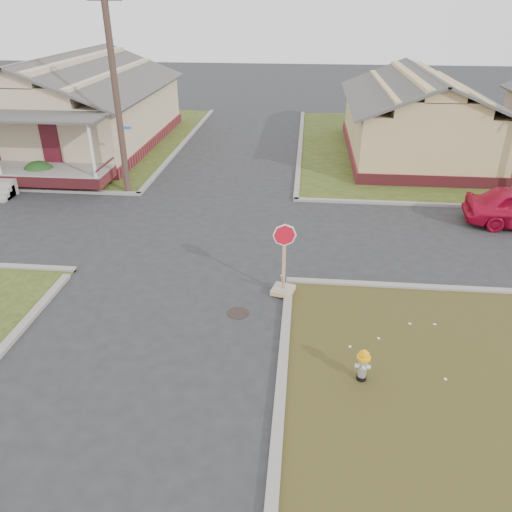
{
  "coord_description": "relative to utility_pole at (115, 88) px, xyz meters",
  "views": [
    {
      "loc": [
        3.9,
        -12.35,
        8.09
      ],
      "look_at": [
        2.57,
        1.0,
        1.1
      ],
      "focal_mm": 35.0,
      "sensor_mm": 36.0,
      "label": 1
    }
  ],
  "objects": [
    {
      "name": "side_house_yellow",
      "position": [
        14.2,
        7.6,
        -2.47
      ],
      "size": [
        7.6,
        11.6,
        4.7
      ],
      "color": "maroon",
      "rests_on": "ground"
    },
    {
      "name": "manhole",
      "position": [
        6.4,
        -9.4,
        -4.66
      ],
      "size": [
        0.64,
        0.64,
        0.01
      ],
      "primitive_type": "cylinder",
      "color": "black",
      "rests_on": "ground"
    },
    {
      "name": "curbs",
      "position": [
        4.2,
        -3.9,
        -4.66
      ],
      "size": [
        80.0,
        40.0,
        0.12
      ],
      "primitive_type": null,
      "color": "gray",
      "rests_on": "ground"
    },
    {
      "name": "ground",
      "position": [
        4.2,
        -8.9,
        -4.66
      ],
      "size": [
        120.0,
        120.0,
        0.0
      ],
      "primitive_type": "plane",
      "color": "#262729",
      "rests_on": "ground"
    },
    {
      "name": "hedge_right",
      "position": [
        -4.49,
        0.57,
        -4.05
      ],
      "size": [
        1.48,
        1.21,
        1.13
      ],
      "primitive_type": "ellipsoid",
      "color": "#193E16",
      "rests_on": "verge_far_left"
    },
    {
      "name": "stop_sign",
      "position": [
        7.63,
        -8.22,
        -4.12
      ],
      "size": [
        0.65,
        0.64,
        2.3
      ],
      "rotation": [
        0.0,
        0.0,
        -0.24
      ],
      "color": "tan",
      "rests_on": "ground"
    },
    {
      "name": "utility_pole",
      "position": [
        0.0,
        0.0,
        0.0
      ],
      "size": [
        1.8,
        0.28,
        9.0
      ],
      "color": "#3C2922",
      "rests_on": "ground"
    },
    {
      "name": "verge_far_left",
      "position": [
        -8.8,
        9.1,
        -4.64
      ],
      "size": [
        19.0,
        19.0,
        0.05
      ],
      "primitive_type": "cube",
      "color": "#324017",
      "rests_on": "ground"
    },
    {
      "name": "fire_hydrant",
      "position": [
        9.68,
        -11.93,
        -4.14
      ],
      "size": [
        0.32,
        0.32,
        0.86
      ],
      "rotation": [
        0.0,
        0.0,
        -0.07
      ],
      "color": "black",
      "rests_on": "ground"
    },
    {
      "name": "corner_house",
      "position": [
        -5.8,
        7.78,
        -2.38
      ],
      "size": [
        10.1,
        15.5,
        5.3
      ],
      "color": "maroon",
      "rests_on": "ground"
    }
  ]
}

